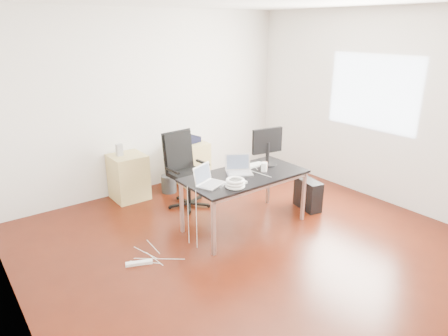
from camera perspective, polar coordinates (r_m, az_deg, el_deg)
room_shell at (r=4.46m, az=4.64°, el=4.92°), size 5.00×5.00×5.00m
desk at (r=5.15m, az=3.00°, el=-1.50°), size 1.60×0.80×0.73m
office_chair at (r=5.84m, az=-5.66°, el=0.29°), size 0.51×0.53×1.08m
filing_cabinet_left at (r=6.28m, az=-13.48°, el=-1.24°), size 0.50×0.50×0.70m
filing_cabinet_right at (r=6.77m, az=-4.77°, el=0.77°), size 0.50×0.50×0.70m
pc_tower at (r=5.94m, az=11.90°, el=-3.69°), size 0.29×0.48×0.44m
wastebasket at (r=6.47m, az=-7.90°, el=-2.24°), size 0.30×0.30×0.28m
power_strip at (r=4.70m, az=-12.04°, el=-13.13°), size 0.30×0.17×0.04m
laptop_left at (r=4.79m, az=-2.31°, el=-1.74°), size 0.40×0.36×0.23m
laptop_right at (r=5.17m, az=2.18°, el=-0.11°), size 0.41×0.38×0.23m
monitor at (r=5.44m, az=6.19°, el=3.34°), size 0.45×0.26×0.51m
keyboard at (r=5.41m, az=3.58°, el=0.27°), size 0.45×0.19×0.02m
cup_white at (r=5.25m, az=5.74°, el=0.16°), size 0.10×0.10×0.12m
cup_brown at (r=5.33m, az=5.84°, el=0.36°), size 0.08×0.08×0.10m
cable_coil at (r=4.70m, az=1.61°, el=-2.18°), size 0.24×0.24×0.11m
power_adapter at (r=4.84m, az=2.81°, el=-2.04°), size 0.08×0.08×0.03m
speaker at (r=6.15m, az=-14.73°, el=2.52°), size 0.09×0.08×0.18m
navy_garment at (r=6.68m, az=-4.91°, el=4.05°), size 0.34×0.29×0.09m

